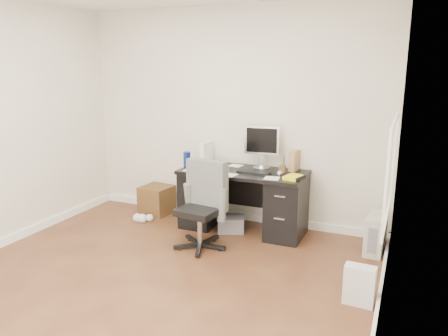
{
  "coord_description": "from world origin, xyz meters",
  "views": [
    {
      "loc": [
        2.1,
        -3.11,
        1.98
      ],
      "look_at": [
        0.24,
        1.2,
        0.87
      ],
      "focal_mm": 35.0,
      "sensor_mm": 36.0,
      "label": 1
    }
  ],
  "objects_px": {
    "wicker_basket": "(157,200)",
    "pc_tower": "(376,234)",
    "desk": "(243,198)",
    "lcd_monitor": "(262,147)",
    "keyboard": "(254,172)",
    "office_chair": "(200,206)"
  },
  "relations": [
    {
      "from": "office_chair",
      "to": "wicker_basket",
      "type": "bearing_deg",
      "value": 150.06
    },
    {
      "from": "office_chair",
      "to": "desk",
      "type": "bearing_deg",
      "value": 78.82
    },
    {
      "from": "desk",
      "to": "pc_tower",
      "type": "bearing_deg",
      "value": -2.17
    },
    {
      "from": "keyboard",
      "to": "wicker_basket",
      "type": "distance_m",
      "value": 1.58
    },
    {
      "from": "lcd_monitor",
      "to": "keyboard",
      "type": "relative_size",
      "value": 1.38
    },
    {
      "from": "desk",
      "to": "pc_tower",
      "type": "height_order",
      "value": "desk"
    },
    {
      "from": "lcd_monitor",
      "to": "office_chair",
      "type": "bearing_deg",
      "value": -119.72
    },
    {
      "from": "keyboard",
      "to": "pc_tower",
      "type": "bearing_deg",
      "value": 3.27
    },
    {
      "from": "keyboard",
      "to": "pc_tower",
      "type": "height_order",
      "value": "keyboard"
    },
    {
      "from": "desk",
      "to": "keyboard",
      "type": "relative_size",
      "value": 3.86
    },
    {
      "from": "lcd_monitor",
      "to": "wicker_basket",
      "type": "distance_m",
      "value": 1.69
    },
    {
      "from": "keyboard",
      "to": "wicker_basket",
      "type": "height_order",
      "value": "keyboard"
    },
    {
      "from": "keyboard",
      "to": "desk",
      "type": "bearing_deg",
      "value": 157.92
    },
    {
      "from": "keyboard",
      "to": "wicker_basket",
      "type": "bearing_deg",
      "value": 175.62
    },
    {
      "from": "lcd_monitor",
      "to": "pc_tower",
      "type": "bearing_deg",
      "value": -14.42
    },
    {
      "from": "keyboard",
      "to": "office_chair",
      "type": "relative_size",
      "value": 0.4
    },
    {
      "from": "desk",
      "to": "keyboard",
      "type": "distance_m",
      "value": 0.4
    },
    {
      "from": "desk",
      "to": "office_chair",
      "type": "height_order",
      "value": "office_chair"
    },
    {
      "from": "wicker_basket",
      "to": "desk",
      "type": "bearing_deg",
      "value": -4.76
    },
    {
      "from": "pc_tower",
      "to": "keyboard",
      "type": "bearing_deg",
      "value": -175.42
    },
    {
      "from": "wicker_basket",
      "to": "pc_tower",
      "type": "bearing_deg",
      "value": -3.35
    },
    {
      "from": "desk",
      "to": "lcd_monitor",
      "type": "relative_size",
      "value": 2.8
    }
  ]
}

